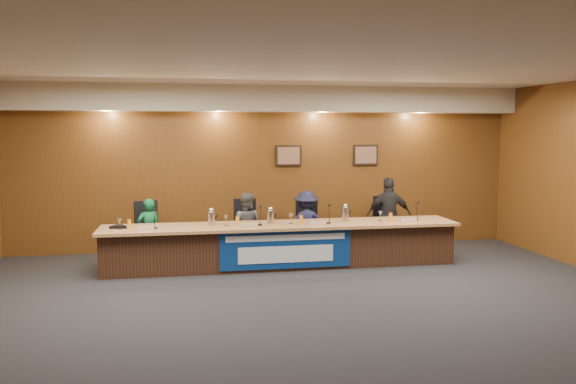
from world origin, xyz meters
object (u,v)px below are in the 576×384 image
dais_body (282,246)px  panelist_a (149,231)px  office_chair_b (245,232)px  carafe_mid (270,217)px  panelist_c (306,224)px  speakerphone (119,227)px  carafe_right (345,214)px  banner (286,249)px  office_chair_a (149,235)px  panelist_b (246,226)px  office_chair_c (305,230)px  carafe_left (211,219)px  panelist_d (389,215)px  office_chair_d (387,227)px

dais_body → panelist_a: size_ratio=5.21×
office_chair_b → carafe_mid: 0.97m
panelist_c → speakerphone: panelist_c is taller
panelist_a → carafe_right: panelist_a is taller
banner → office_chair_a: banner is taller
panelist_a → carafe_right: (3.41, -0.68, 0.30)m
banner → carafe_right: (1.13, 0.41, 0.50)m
carafe_mid → panelist_b: bearing=115.9°
office_chair_c → speakerphone: (-3.29, -0.77, 0.30)m
office_chair_b → office_chair_c: (1.13, 0.00, 0.00)m
panelist_a → office_chair_c: (2.86, 0.10, -0.10)m
office_chair_b → carafe_left: 1.08m
panelist_d → carafe_left: (-3.40, -0.68, 0.14)m
office_chair_a → carafe_right: carafe_right is taller
carafe_mid → speakerphone: carafe_mid is taller
office_chair_a → panelist_b: bearing=-20.3°
office_chair_b → carafe_right: size_ratio=1.91×
dais_body → panelist_a: panelist_a is taller
panelist_a → office_chair_a: bearing=-110.6°
panelist_c → office_chair_c: 0.17m
banner → speakerphone: (-2.72, 0.42, 0.40)m
office_chair_c → carafe_right: (0.56, -0.78, 0.40)m
banner → panelist_c: size_ratio=1.79×
panelist_a → office_chair_c: panelist_a is taller
office_chair_a → dais_body: bearing=-35.7°
panelist_a → panelist_c: panelist_c is taller
carafe_right → speakerphone: (-3.85, 0.01, -0.10)m
dais_body → carafe_right: carafe_right is taller
carafe_mid → office_chair_a: bearing=158.4°
office_chair_a → banner: bearing=-44.5°
panelist_a → office_chair_d: (4.47, 0.10, -0.10)m
dais_body → panelist_c: bearing=49.5°
banner → speakerphone: size_ratio=6.88×
office_chair_a → speakerphone: bearing=-136.5°
carafe_left → carafe_mid: carafe_mid is taller
office_chair_b → speakerphone: 2.31m
office_chair_d → speakerphone: 4.98m
office_chair_d → carafe_left: bearing=-165.5°
panelist_c → carafe_right: 0.91m
dais_body → panelist_d: (2.19, 0.67, 0.38)m
office_chair_d → dais_body: bearing=-159.0°
carafe_left → carafe_mid: size_ratio=0.99×
panelist_d → speakerphone: (-4.91, -0.67, 0.04)m
carafe_right → speakerphone: bearing=179.9°
speakerphone → office_chair_a: bearing=60.5°
dais_body → office_chair_c: (0.58, 0.77, 0.13)m
panelist_c → banner: bearing=63.3°
office_chair_a → carafe_right: (3.41, -0.78, 0.40)m
banner → panelist_d: 2.47m
office_chair_c → carafe_right: size_ratio=1.91×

